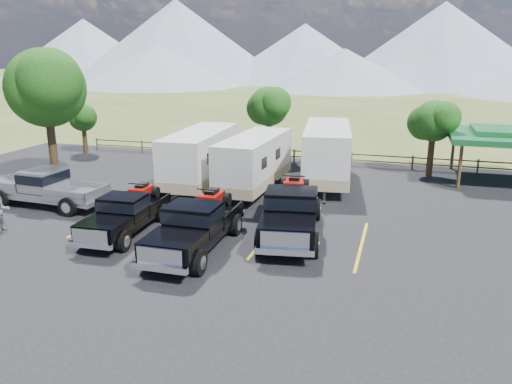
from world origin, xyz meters
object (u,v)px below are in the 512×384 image
(rig_center, at_px, (196,224))
(trailer_right, at_px, (327,154))
(tree_big_nw, at_px, (46,88))
(trailer_left, at_px, (201,158))
(rig_right, at_px, (291,210))
(pickup_silver, at_px, (47,187))
(rig_left, at_px, (126,212))
(trailer_center, at_px, (254,163))
(pavilion, at_px, (504,136))

(rig_center, height_order, trailer_right, trailer_right)
(tree_big_nw, bearing_deg, trailer_left, 9.89)
(rig_center, xyz_separation_m, rig_right, (3.22, 2.66, 0.07))
(trailer_left, bearing_deg, tree_big_nw, -173.14)
(rig_right, bearing_deg, pickup_silver, 169.33)
(tree_big_nw, bearing_deg, pickup_silver, -55.94)
(tree_big_nw, bearing_deg, rig_center, -30.66)
(rig_right, relative_size, trailer_left, 0.76)
(tree_big_nw, xyz_separation_m, rig_center, (12.29, -7.29, -4.52))
(tree_big_nw, xyz_separation_m, pickup_silver, (2.86, -4.23, -4.56))
(rig_left, xyz_separation_m, trailer_left, (0.13, 7.95, 0.77))
(trailer_left, distance_m, trailer_center, 3.23)
(tree_big_nw, xyz_separation_m, trailer_right, (15.61, 4.30, -3.77))
(trailer_center, bearing_deg, rig_left, -110.80)
(rig_center, relative_size, trailer_right, 0.65)
(pavilion, bearing_deg, pickup_silver, -151.73)
(trailer_center, xyz_separation_m, pickup_silver, (-9.16, -5.73, -0.62))
(pickup_silver, bearing_deg, tree_big_nw, -143.20)
(rig_left, bearing_deg, pickup_silver, 156.63)
(rig_right, bearing_deg, pavilion, 42.63)
(rig_right, bearing_deg, trailer_left, 128.63)
(pavilion, relative_size, trailer_left, 0.67)
(rig_right, distance_m, trailer_left, 9.14)
(pavilion, height_order, trailer_right, trailer_right)
(rig_right, xyz_separation_m, pickup_silver, (-12.66, 0.40, -0.11))
(rig_left, relative_size, trailer_right, 0.59)
(tree_big_nw, relative_size, pickup_silver, 1.21)
(rig_left, xyz_separation_m, trailer_right, (6.95, 10.72, 0.86))
(trailer_left, xyz_separation_m, trailer_center, (3.22, -0.03, -0.07))
(pavilion, height_order, rig_right, pavilion)
(trailer_left, bearing_deg, trailer_center, -3.62)
(trailer_left, xyz_separation_m, pickup_silver, (-5.94, -5.76, -0.69))
(tree_big_nw, xyz_separation_m, rig_right, (15.52, -4.63, -4.45))
(pavilion, bearing_deg, trailer_left, -158.97)
(rig_right, distance_m, trailer_right, 8.96)
(trailer_center, xyz_separation_m, trailer_right, (3.59, 2.80, 0.16))
(pavilion, relative_size, rig_center, 0.96)
(tree_big_nw, height_order, pavilion, tree_big_nw)
(rig_center, bearing_deg, rig_right, 38.96)
(trailer_right, height_order, pickup_silver, trailer_right)
(pickup_silver, bearing_deg, rig_right, 90.92)
(tree_big_nw, height_order, rig_right, tree_big_nw)
(trailer_center, bearing_deg, rig_right, -58.12)
(trailer_left, bearing_deg, trailer_right, 19.08)
(pavilion, xyz_separation_m, pickup_silver, (-22.69, -12.20, -1.75))
(pavilion, height_order, trailer_center, pavilion)
(pavilion, bearing_deg, trailer_right, -159.72)
(rig_center, bearing_deg, rig_left, 165.99)
(tree_big_nw, distance_m, trailer_left, 9.73)
(rig_center, bearing_deg, trailer_right, 73.45)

